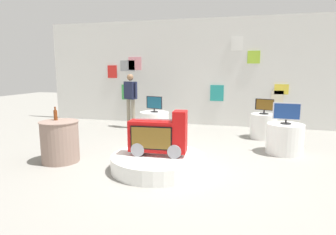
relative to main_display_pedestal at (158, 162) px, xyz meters
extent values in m
plane|color=gray|center=(0.36, 0.20, -0.13)|extent=(30.00, 30.00, 0.00)
cube|color=silver|center=(0.36, 4.53, 1.56)|extent=(11.20, 0.10, 3.39)
cube|color=#9ECC33|center=(1.73, 4.47, 2.04)|extent=(0.37, 0.02, 0.38)
cube|color=green|center=(-2.45, 4.47, 0.89)|extent=(0.35, 0.02, 0.51)
cube|color=teal|center=(0.65, 4.47, 0.92)|extent=(0.42, 0.02, 0.51)
cube|color=gray|center=(-2.39, 4.47, 1.79)|extent=(0.52, 0.02, 0.36)
cube|color=red|center=(-2.97, 4.47, 1.59)|extent=(0.34, 0.02, 0.43)
cube|color=pink|center=(-2.12, 4.47, 1.87)|extent=(0.46, 0.02, 0.43)
cube|color=beige|center=(2.48, 4.47, 0.78)|extent=(0.35, 0.02, 0.51)
cube|color=yellow|center=(2.58, 4.47, 1.07)|extent=(0.41, 0.02, 0.30)
cube|color=white|center=(1.22, 4.47, 2.45)|extent=(0.36, 0.02, 0.42)
cylinder|color=white|center=(0.00, 0.00, 0.00)|extent=(1.69, 1.69, 0.27)
cylinder|color=gray|center=(-0.33, -0.02, 0.26)|extent=(0.27, 0.38, 0.24)
cylinder|color=gray|center=(0.33, 0.02, 0.26)|extent=(0.27, 0.38, 0.24)
cube|color=#B70F0F|center=(0.00, 0.00, 0.48)|extent=(1.04, 0.37, 0.55)
cube|color=#B70F0F|center=(0.40, 0.02, 0.85)|extent=(0.24, 0.33, 0.19)
cube|color=black|center=(-0.07, -0.17, 0.48)|extent=(0.74, 0.06, 0.41)
cube|color=brown|center=(-0.07, -0.17, 0.48)|extent=(0.70, 0.06, 0.37)
cube|color=#B2B2B7|center=(0.00, 0.00, 0.79)|extent=(0.82, 0.08, 0.02)
cylinder|color=white|center=(2.01, 3.01, 0.19)|extent=(0.67, 0.67, 0.65)
cylinder|color=black|center=(2.01, 3.01, 0.52)|extent=(0.23, 0.23, 0.02)
cylinder|color=black|center=(2.01, 3.01, 0.57)|extent=(0.04, 0.04, 0.08)
cube|color=black|center=(2.01, 3.01, 0.76)|extent=(0.46, 0.18, 0.29)
cube|color=brown|center=(2.01, 2.99, 0.76)|extent=(0.41, 0.15, 0.26)
cylinder|color=white|center=(-0.88, 2.63, 0.19)|extent=(0.80, 0.80, 0.65)
cylinder|color=black|center=(-0.88, 2.63, 0.52)|extent=(0.20, 0.20, 0.02)
cylinder|color=black|center=(-0.88, 2.63, 0.57)|extent=(0.04, 0.04, 0.07)
cube|color=black|center=(-0.88, 2.63, 0.77)|extent=(0.48, 0.18, 0.34)
cube|color=navy|center=(-0.87, 2.61, 0.77)|extent=(0.44, 0.14, 0.30)
cylinder|color=white|center=(2.36, 1.67, 0.19)|extent=(0.77, 0.77, 0.65)
cylinder|color=black|center=(2.36, 1.67, 0.52)|extent=(0.22, 0.22, 0.02)
cylinder|color=black|center=(2.36, 1.67, 0.57)|extent=(0.04, 0.04, 0.07)
cube|color=silver|center=(2.36, 1.67, 0.79)|extent=(0.56, 0.09, 0.36)
cube|color=navy|center=(2.36, 1.65, 0.79)|extent=(0.51, 0.07, 0.32)
cylinder|color=gray|center=(-1.98, -0.05, 0.27)|extent=(0.71, 0.71, 0.81)
cylinder|color=gray|center=(-1.98, -0.05, 0.66)|extent=(0.74, 0.74, 0.02)
cylinder|color=brown|center=(-2.11, 0.04, 0.77)|extent=(0.07, 0.07, 0.20)
cylinder|color=brown|center=(-2.11, 0.04, 0.90)|extent=(0.03, 0.03, 0.07)
cylinder|color=gray|center=(-1.98, 3.46, 0.32)|extent=(0.12, 0.12, 0.90)
cylinder|color=gray|center=(-1.80, 3.38, 0.32)|extent=(0.12, 0.12, 0.90)
cube|color=#1E233F|center=(-1.89, 3.42, 1.03)|extent=(0.43, 0.34, 0.53)
sphere|color=#8C6647|center=(-1.89, 3.42, 1.43)|extent=(0.20, 0.20, 0.20)
cylinder|color=#1E233F|center=(-2.11, 3.52, 1.06)|extent=(0.08, 0.08, 0.48)
cylinder|color=#1E233F|center=(-1.67, 3.33, 1.06)|extent=(0.08, 0.08, 0.48)
camera|label=1|loc=(1.42, -4.75, 1.64)|focal=30.44mm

